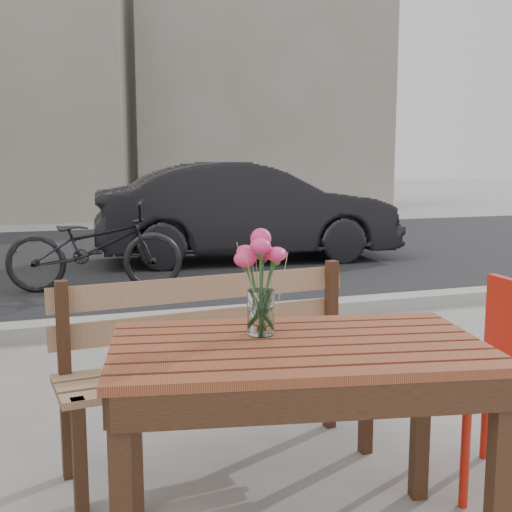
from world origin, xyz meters
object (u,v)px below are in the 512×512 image
Objects in this scene: parked_car at (247,212)px; main_table at (298,378)px; main_vase at (261,269)px; red_chair at (496,367)px; bicycle at (95,246)px.

main_table is at bearing 168.06° from parked_car.
main_vase is 6.57m from parked_car.
main_vase is (-0.08, 0.13, 0.35)m from main_table.
parked_car reaches higher than red_chair.
main_vase is 0.20× the size of bicycle.
main_table is 3.67× the size of main_vase.
bicycle is at bearing 91.93° from main_vase.
bicycle is (-0.24, 4.88, -0.16)m from main_table.
parked_car is at bearing -43.60° from bicycle.
red_chair is at bearing 5.09° from main_vase.
bicycle is at bearing 104.08° from main_table.
red_chair reaches higher than main_table.
main_table is 4.88m from bicycle.
red_chair is 1.18m from main_vase.
bicycle reaches higher than main_table.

